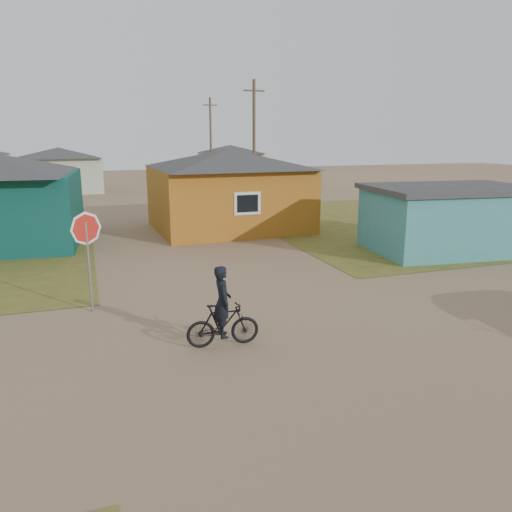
{
  "coord_description": "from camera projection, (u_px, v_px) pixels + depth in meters",
  "views": [
    {
      "loc": [
        -4.08,
        -9.62,
        4.53
      ],
      "look_at": [
        0.2,
        3.0,
        1.3
      ],
      "focal_mm": 35.0,
      "sensor_mm": 36.0,
      "label": 1
    }
  ],
  "objects": [
    {
      "name": "grass_ne",
      "position": [
        434.0,
        220.0,
        27.52
      ],
      "size": [
        20.0,
        18.0,
        0.0
      ],
      "primitive_type": "cube",
      "color": "olive",
      "rests_on": "ground"
    },
    {
      "name": "cyclist",
      "position": [
        223.0,
        317.0,
        10.88
      ],
      "size": [
        1.64,
        0.61,
        1.82
      ],
      "color": "black",
      "rests_on": "ground"
    },
    {
      "name": "shed_turquoise",
      "position": [
        449.0,
        218.0,
        19.83
      ],
      "size": [
        6.71,
        4.93,
        2.6
      ],
      "color": "teal",
      "rests_on": "ground"
    },
    {
      "name": "utility_pole_far",
      "position": [
        211.0,
        140.0,
        47.53
      ],
      "size": [
        1.4,
        0.2,
        8.0
      ],
      "color": "brown",
      "rests_on": "ground"
    },
    {
      "name": "stop_sign",
      "position": [
        87.0,
        239.0,
        12.71
      ],
      "size": [
        0.87,
        0.16,
        2.67
      ],
      "color": "gray",
      "rests_on": "ground"
    },
    {
      "name": "house_beige_east",
      "position": [
        231.0,
        162.0,
        50.69
      ],
      "size": [
        6.95,
        6.05,
        3.6
      ],
      "color": "tan",
      "rests_on": "ground"
    },
    {
      "name": "utility_pole_near",
      "position": [
        254.0,
        142.0,
        32.5
      ],
      "size": [
        1.4,
        0.2,
        8.0
      ],
      "color": "brown",
      "rests_on": "ground"
    },
    {
      "name": "house_pale_west",
      "position": [
        60.0,
        169.0,
        40.18
      ],
      "size": [
        7.04,
        6.15,
        3.6
      ],
      "color": "#ACB99F",
      "rests_on": "ground"
    },
    {
      "name": "ground",
      "position": [
        291.0,
        343.0,
        11.19
      ],
      "size": [
        120.0,
        120.0,
        0.0
      ],
      "primitive_type": "plane",
      "color": "#927254"
    },
    {
      "name": "house_yellow",
      "position": [
        228.0,
        188.0,
        24.38
      ],
      "size": [
        7.72,
        6.76,
        3.9
      ],
      "color": "#A56219",
      "rests_on": "ground"
    }
  ]
}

